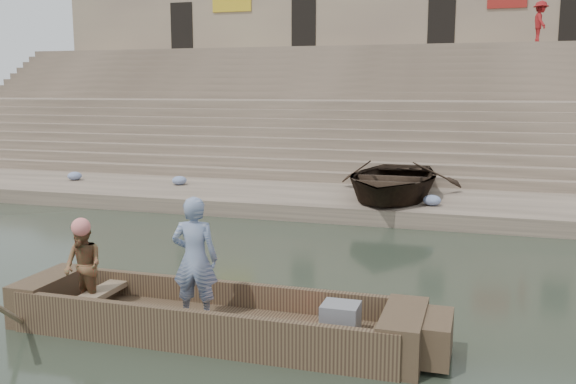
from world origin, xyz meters
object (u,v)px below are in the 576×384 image
at_px(pedestrian, 540,22).
at_px(beached_rowboat, 392,179).
at_px(main_rowboat, 211,327).
at_px(standing_man, 195,259).
at_px(rowing_man, 83,266).
at_px(television, 340,319).

bearing_deg(pedestrian, beached_rowboat, 153.01).
height_order(main_rowboat, standing_man, standing_man).
bearing_deg(beached_rowboat, standing_man, -96.60).
distance_m(main_rowboat, pedestrian, 24.38).
distance_m(main_rowboat, rowing_man, 2.00).
xyz_separation_m(rowing_man, pedestrian, (7.36, 23.14, 5.26)).
xyz_separation_m(standing_man, beached_rowboat, (1.30, 9.23, -0.16)).
distance_m(standing_man, beached_rowboat, 9.32).
relative_size(rowing_man, pedestrian, 0.69).
bearing_deg(television, standing_man, -178.20).
height_order(standing_man, beached_rowboat, standing_man).
distance_m(standing_man, pedestrian, 24.27).
bearing_deg(television, main_rowboat, 180.00).
bearing_deg(beached_rowboat, main_rowboat, -95.48).
relative_size(television, beached_rowboat, 0.10).
xyz_separation_m(standing_man, pedestrian, (5.70, 23.05, 5.04)).
xyz_separation_m(rowing_man, television, (3.61, 0.15, -0.42)).
bearing_deg(standing_man, beached_rowboat, -107.98).
relative_size(rowing_man, beached_rowboat, 0.26).
bearing_deg(main_rowboat, television, 0.00).
height_order(main_rowboat, pedestrian, pedestrian).
height_order(standing_man, television, standing_man).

